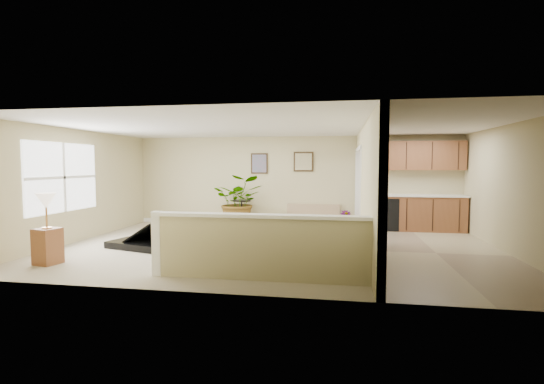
% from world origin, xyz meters
% --- Properties ---
extents(floor, '(9.00, 9.00, 0.00)m').
position_xyz_m(floor, '(0.00, 0.00, 0.00)').
color(floor, '#B6A78D').
rests_on(floor, ground).
extents(back_wall, '(9.00, 0.04, 2.50)m').
position_xyz_m(back_wall, '(0.00, 3.00, 1.25)').
color(back_wall, '#C1B584').
rests_on(back_wall, floor).
extents(front_wall, '(9.00, 0.04, 2.50)m').
position_xyz_m(front_wall, '(0.00, -3.00, 1.25)').
color(front_wall, '#C1B584').
rests_on(front_wall, floor).
extents(left_wall, '(0.04, 6.00, 2.50)m').
position_xyz_m(left_wall, '(-4.50, 0.00, 1.25)').
color(left_wall, '#C1B584').
rests_on(left_wall, floor).
extents(right_wall, '(0.04, 6.00, 2.50)m').
position_xyz_m(right_wall, '(4.50, 0.00, 1.25)').
color(right_wall, '#C1B584').
rests_on(right_wall, floor).
extents(ceiling, '(9.00, 6.00, 0.04)m').
position_xyz_m(ceiling, '(0.00, 0.00, 2.50)').
color(ceiling, silver).
rests_on(ceiling, back_wall).
extents(kitchen_vinyl, '(2.70, 6.00, 0.01)m').
position_xyz_m(kitchen_vinyl, '(3.15, 0.00, 0.00)').
color(kitchen_vinyl, tan).
rests_on(kitchen_vinyl, floor).
extents(interior_partition, '(0.18, 5.99, 2.50)m').
position_xyz_m(interior_partition, '(1.80, 0.25, 1.22)').
color(interior_partition, '#C1B584').
rests_on(interior_partition, floor).
extents(pony_half_wall, '(3.42, 0.22, 1.00)m').
position_xyz_m(pony_half_wall, '(0.08, -2.30, 0.52)').
color(pony_half_wall, '#C1B584').
rests_on(pony_half_wall, floor).
extents(left_window, '(0.05, 2.15, 1.45)m').
position_xyz_m(left_window, '(-4.49, -0.50, 1.45)').
color(left_window, white).
rests_on(left_window, left_wall).
extents(wall_art_left, '(0.48, 0.04, 0.58)m').
position_xyz_m(wall_art_left, '(-0.95, 2.97, 1.75)').
color(wall_art_left, '#372614').
rests_on(wall_art_left, back_wall).
extents(wall_mirror, '(0.55, 0.04, 0.55)m').
position_xyz_m(wall_mirror, '(0.30, 2.97, 1.80)').
color(wall_mirror, '#372614').
rests_on(wall_mirror, back_wall).
extents(kitchen_cabinets, '(2.36, 0.65, 2.33)m').
position_xyz_m(kitchen_cabinets, '(3.19, 2.73, 0.87)').
color(kitchen_cabinets, brown).
rests_on(kitchen_cabinets, floor).
extents(piano, '(1.80, 1.80, 1.26)m').
position_xyz_m(piano, '(-2.72, -0.15, 0.53)').
color(piano, black).
rests_on(piano, floor).
extents(piano_bench, '(0.63, 0.84, 0.50)m').
position_xyz_m(piano_bench, '(-1.55, -0.40, 0.25)').
color(piano_bench, black).
rests_on(piano_bench, floor).
extents(loveseat, '(1.47, 0.87, 0.83)m').
position_xyz_m(loveseat, '(0.59, 2.70, 0.31)').
color(loveseat, tan).
rests_on(loveseat, floor).
extents(accent_table, '(0.51, 0.51, 0.74)m').
position_xyz_m(accent_table, '(-1.38, 2.61, 0.47)').
color(accent_table, black).
rests_on(accent_table, floor).
extents(palm_plant, '(1.45, 1.30, 1.45)m').
position_xyz_m(palm_plant, '(-1.41, 2.45, 0.71)').
color(palm_plant, black).
rests_on(palm_plant, floor).
extents(small_plant, '(0.34, 0.34, 0.53)m').
position_xyz_m(small_plant, '(1.45, 2.35, 0.23)').
color(small_plant, black).
rests_on(small_plant, floor).
extents(lamp_stand, '(0.43, 0.43, 1.23)m').
position_xyz_m(lamp_stand, '(-3.69, -1.98, 0.52)').
color(lamp_stand, brown).
rests_on(lamp_stand, floor).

